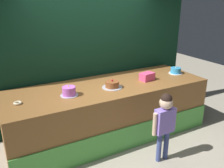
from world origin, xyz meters
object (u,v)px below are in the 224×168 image
Objects in this scene: cake_right at (176,71)px; cake_left at (69,91)px; child_figure at (165,119)px; donut at (18,103)px; cake_center at (112,85)px; pink_box at (147,77)px.

cake_left is at bearing -177.70° from cake_right.
donut is at bearing 151.64° from child_figure.
child_figure is at bearing -69.01° from cake_center.
donut is 3.01m from cake_right.
pink_box is 2.26m from donut.
cake_left reaches higher than pink_box.
cake_left reaches higher than child_figure.
cake_left is at bearing -179.04° from pink_box.
cake_center reaches higher than donut.
cake_right reaches higher than donut.
pink_box is 0.76m from cake_right.
cake_left is at bearing 139.25° from child_figure.
pink_box is (0.39, 0.99, 0.31)m from child_figure.
cake_center is at bearing -2.30° from donut.
pink_box is at bearing -175.02° from cake_right.
cake_right is at bearing 0.83° from donut.
cake_center is (-0.36, 0.95, 0.29)m from child_figure.
cake_left reaches higher than cake_center.
donut is 0.76m from cake_left.
child_figure is 1.58m from cake_right.
donut is at bearing 176.42° from cake_left.
cake_left is (0.75, -0.05, 0.05)m from donut.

